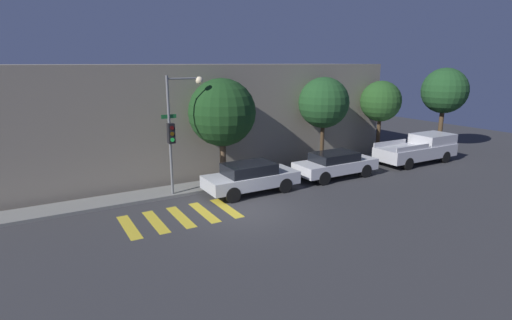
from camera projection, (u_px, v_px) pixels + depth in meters
name	position (u px, v px, depth m)	size (l,w,h in m)	color
ground_plane	(245.00, 212.00, 16.89)	(60.00, 60.00, 0.00)	#333335
sidewalk	(207.00, 186.00, 20.24)	(26.00, 1.61, 0.14)	slate
building_row	(177.00, 118.00, 23.08)	(26.00, 6.00, 6.05)	gray
crosswalk	(181.00, 217.00, 16.32)	(4.59, 2.60, 0.00)	gold
traffic_light_pole	(177.00, 121.00, 18.08)	(2.05, 0.56, 5.60)	slate
sedan_near_corner	(251.00, 177.00, 19.17)	(4.57, 1.86, 1.47)	#B7BABF
sedan_middle	(335.00, 164.00, 21.74)	(4.70, 1.80, 1.42)	silver
pickup_truck	(420.00, 149.00, 25.04)	(5.54, 1.99, 1.72)	#BCBCC1
tree_near_corner	(222.00, 113.00, 19.95)	(3.40, 3.40, 5.42)	brown
tree_midblock	(324.00, 103.00, 23.06)	(2.93, 2.93, 5.36)	#42301E
tree_far_end	(381.00, 102.00, 25.34)	(2.57, 2.57, 5.05)	#42301E
tree_behind_truck	(445.00, 91.00, 28.28)	(3.20, 3.20, 5.81)	#4C3823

